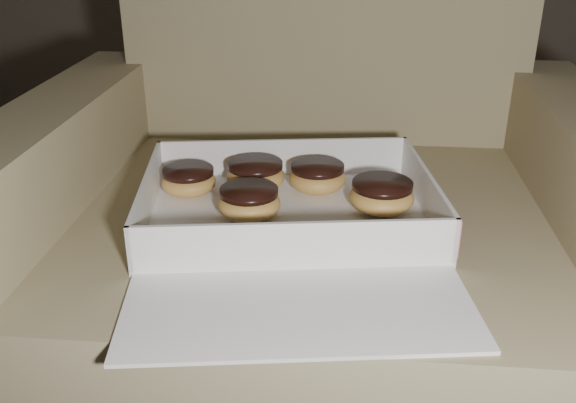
{
  "coord_description": "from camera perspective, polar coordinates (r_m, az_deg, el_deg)",
  "views": [
    {
      "loc": [
        -0.21,
        -0.32,
        0.87
      ],
      "look_at": [
        -0.3,
        0.53,
        0.47
      ],
      "focal_mm": 40.0,
      "sensor_mm": 36.0,
      "label": 1
    }
  ],
  "objects": [
    {
      "name": "donut_a",
      "position": [
        0.93,
        -3.46,
        -0.02
      ],
      "size": [
        0.09,
        0.09,
        0.05
      ],
      "color": "#E1AC4E",
      "rests_on": "bakery_box"
    },
    {
      "name": "crumb_a",
      "position": [
        0.86,
        -10.95,
        -4.44
      ],
      "size": [
        0.01,
        0.01,
        0.0
      ],
      "primitive_type": "ellipsoid",
      "color": "black",
      "rests_on": "bakery_box"
    },
    {
      "name": "donut_c",
      "position": [
        1.02,
        -2.9,
        2.4
      ],
      "size": [
        0.09,
        0.09,
        0.05
      ],
      "color": "#E1AC4E",
      "rests_on": "bakery_box"
    },
    {
      "name": "armchair",
      "position": [
        1.11,
        2.34,
        -5.02
      ],
      "size": [
        0.95,
        0.8,
        0.99
      ],
      "color": "#897C57",
      "rests_on": "floor"
    },
    {
      "name": "bakery_box",
      "position": [
        0.91,
        0.36,
        -1.97
      ],
      "size": [
        0.48,
        0.54,
        0.07
      ],
      "rotation": [
        0.0,
        0.0,
        0.15
      ],
      "color": "white",
      "rests_on": "armchair"
    },
    {
      "name": "donut_d",
      "position": [
        1.02,
        -8.82,
        1.88
      ],
      "size": [
        0.09,
        0.09,
        0.04
      ],
      "color": "#E1AC4E",
      "rests_on": "bakery_box"
    },
    {
      "name": "donut_e",
      "position": [
        0.96,
        8.34,
        0.54
      ],
      "size": [
        0.1,
        0.1,
        0.05
      ],
      "color": "#E1AC4E",
      "rests_on": "bakery_box"
    },
    {
      "name": "donut_b",
      "position": [
        1.02,
        2.63,
        2.22
      ],
      "size": [
        0.09,
        0.09,
        0.05
      ],
      "color": "#E1AC4E",
      "rests_on": "bakery_box"
    },
    {
      "name": "crumb_c",
      "position": [
        0.86,
        1.17,
        -4.02
      ],
      "size": [
        0.01,
        0.01,
        0.0
      ],
      "primitive_type": "ellipsoid",
      "color": "black",
      "rests_on": "bakery_box"
    },
    {
      "name": "crumb_b",
      "position": [
        0.83,
        -3.71,
        -5.25
      ],
      "size": [
        0.01,
        0.01,
        0.0
      ],
      "primitive_type": "ellipsoid",
      "color": "black",
      "rests_on": "bakery_box"
    }
  ]
}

